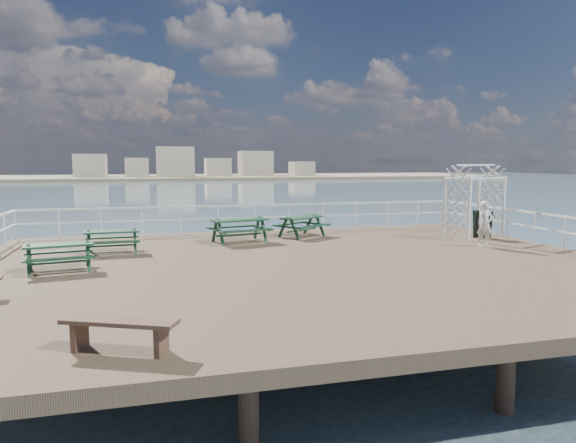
# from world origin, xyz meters

# --- Properties ---
(ground) EXTENTS (18.00, 14.00, 0.30)m
(ground) POSITION_xyz_m (0.00, 0.00, -0.15)
(ground) COLOR brown
(ground) RESTS_ON ground
(sea_backdrop) EXTENTS (300.00, 300.00, 9.20)m
(sea_backdrop) POSITION_xyz_m (12.54, 134.07, -0.51)
(sea_backdrop) COLOR #395160
(sea_backdrop) RESTS_ON ground
(railing) EXTENTS (17.77, 13.76, 1.10)m
(railing) POSITION_xyz_m (-0.07, 2.57, 0.87)
(railing) COLOR white
(railing) RESTS_ON ground
(picnic_table_a) EXTENTS (1.69, 1.39, 0.79)m
(picnic_table_a) POSITION_xyz_m (-5.22, 3.02, 0.51)
(picnic_table_a) COLOR #12331D
(picnic_table_a) RESTS_ON ground
(picnic_table_b) EXTENTS (2.20, 1.92, 0.94)m
(picnic_table_b) POSITION_xyz_m (-1.06, 4.11, 0.60)
(picnic_table_b) COLOR #12331D
(picnic_table_b) RESTS_ON ground
(picnic_table_c) EXTENTS (2.24, 2.14, 0.86)m
(picnic_table_c) POSITION_xyz_m (1.46, 4.91, 0.55)
(picnic_table_c) COLOR #12331D
(picnic_table_c) RESTS_ON ground
(picnic_table_d) EXTENTS (1.86, 1.60, 0.81)m
(picnic_table_d) POSITION_xyz_m (-6.34, 0.54, 0.52)
(picnic_table_d) COLOR #12331D
(picnic_table_d) RESTS_ON ground
(flat_bench_far) EXTENTS (1.76, 1.10, 0.50)m
(flat_bench_far) POSITION_xyz_m (-4.48, -5.80, 0.38)
(flat_bench_far) COLOR brown
(flat_bench_far) RESTS_ON ground
(trellis_arbor) EXTENTS (2.45, 1.81, 2.72)m
(trellis_arbor) POSITION_xyz_m (7.60, 3.07, 1.21)
(trellis_arbor) COLOR white
(trellis_arbor) RESTS_ON ground
(sandwich_board) EXTENTS (0.74, 0.65, 1.02)m
(sandwich_board) POSITION_xyz_m (7.80, 2.82, 0.50)
(sandwich_board) COLOR black
(sandwich_board) RESTS_ON ground
(person) EXTENTS (0.56, 0.37, 1.53)m
(person) POSITION_xyz_m (6.63, 1.05, 0.77)
(person) COLOR silver
(person) RESTS_ON ground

